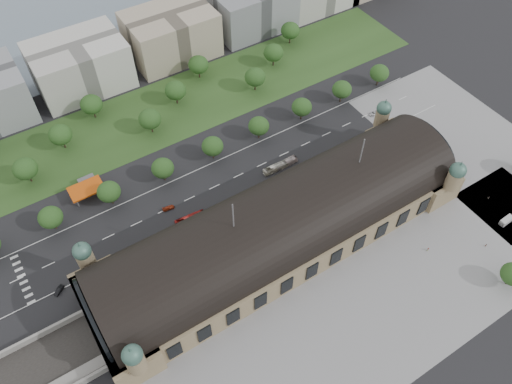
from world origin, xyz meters
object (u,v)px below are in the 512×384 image
parked_car_4 (166,247)px  pedestrian_1 (486,245)px  traffic_car_2 (78,250)px  van_east (506,221)px  bus_mid (286,163)px  parked_car_1 (77,281)px  traffic_car_3 (169,208)px  parked_car_2 (98,281)px  parked_car_0 (59,290)px  pedestrian_0 (428,249)px  parked_car_3 (174,234)px  bus_west (191,219)px  pedestrian_2 (488,198)px  parked_car_5 (156,252)px  bus_east (275,168)px  traffic_car_6 (374,113)px  parked_car_6 (193,229)px  petrol_station (87,185)px

parked_car_4 → pedestrian_1: size_ratio=3.13×
traffic_car_2 → van_east: van_east is taller
bus_mid → parked_car_1: bearing=92.6°
traffic_car_3 → bus_mid: size_ratio=0.45×
parked_car_1 → parked_car_2: 7.66m
parked_car_0 → pedestrian_0: size_ratio=2.64×
parked_car_2 → pedestrian_1: 148.32m
traffic_car_3 → parked_car_3: 13.37m
van_east → pedestrian_1: 15.78m
traffic_car_3 → pedestrian_1: 126.56m
parked_car_1 → pedestrian_0: (119.05, -59.07, 0.15)m
traffic_car_2 → bus_mid: 93.23m
parked_car_2 → bus_west: 42.16m
pedestrian_1 → pedestrian_2: (19.19, 15.65, 0.12)m
parked_car_1 → parked_car_0: bearing=-116.4°
traffic_car_3 → parked_car_1: parked_car_1 is taller
parked_car_5 → parked_car_2: bearing=-125.7°
parked_car_0 → bus_mid: 105.17m
parked_car_4 → bus_east: size_ratio=0.43×
bus_mid → traffic_car_2: bearing=84.9°
traffic_car_3 → parked_car_5: (-13.38, -16.77, -0.02)m
traffic_car_6 → pedestrian_1: bearing=-6.4°
traffic_car_3 → parked_car_2: 40.60m
parked_car_4 → pedestrian_2: (124.45, -50.07, 0.09)m
traffic_car_3 → traffic_car_2: bearing=96.4°
parked_car_3 → parked_car_6: 7.80m
parked_car_5 → parked_car_1: bearing=-133.3°
parked_car_2 → parked_car_4: (27.70, 0.00, -0.01)m
parked_car_5 → van_east: size_ratio=0.83×
parked_car_0 → bus_mid: bus_mid is taller
traffic_car_3 → van_east: 136.49m
parked_car_6 → bus_west: bus_west is taller
parked_car_0 → pedestrian_2: pedestrian_2 is taller
bus_east → parked_car_1: bearing=96.2°
bus_east → pedestrian_1: (47.17, -76.72, -0.81)m
parked_car_6 → bus_east: bus_east is taller
parked_car_0 → parked_car_5: bearing=46.9°
traffic_car_3 → bus_west: (4.74, -10.77, 1.08)m
traffic_car_2 → bus_west: bus_west is taller
traffic_car_2 → pedestrian_0: size_ratio=2.86×
bus_mid → parked_car_4: bearing=98.3°
parked_car_0 → parked_car_6: parked_car_6 is taller
parked_car_3 → parked_car_5: size_ratio=0.80×
traffic_car_6 → parked_car_1: (-152.91, -11.62, 0.03)m
parked_car_5 → bus_east: bus_east is taller
bus_east → bus_west: bearing=98.3°
parked_car_5 → van_east: van_east is taller
parked_car_2 → parked_car_3: (33.01, 4.00, -0.13)m
petrol_station → van_east: size_ratio=2.31×
van_east → pedestrian_1: size_ratio=3.92×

